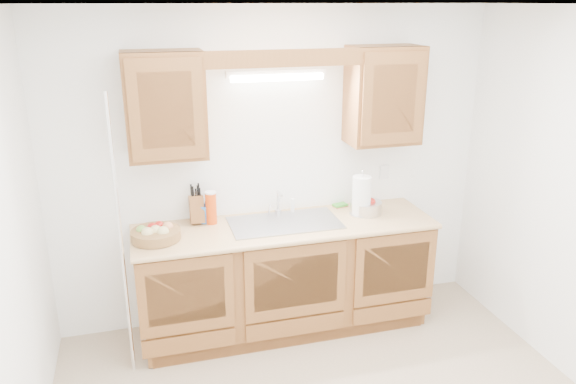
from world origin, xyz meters
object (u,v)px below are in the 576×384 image
object	(u,v)px
paper_towel	(361,196)
apple_bowl	(366,206)
knife_block	(197,208)
fruit_basket	(156,233)

from	to	relation	value
paper_towel	apple_bowl	world-z (taller)	paper_towel
knife_block	apple_bowl	bearing A→B (deg)	-7.26
fruit_basket	knife_block	xyz separation A→B (m)	(0.32, 0.26, 0.06)
fruit_basket	paper_towel	xyz separation A→B (m)	(1.60, 0.06, 0.11)
knife_block	apple_bowl	distance (m)	1.34
fruit_basket	apple_bowl	world-z (taller)	apple_bowl
paper_towel	apple_bowl	xyz separation A→B (m)	(0.05, 0.02, -0.10)
knife_block	apple_bowl	size ratio (longest dim) A/B	0.95
fruit_basket	apple_bowl	distance (m)	1.65
knife_block	paper_towel	size ratio (longest dim) A/B	0.82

